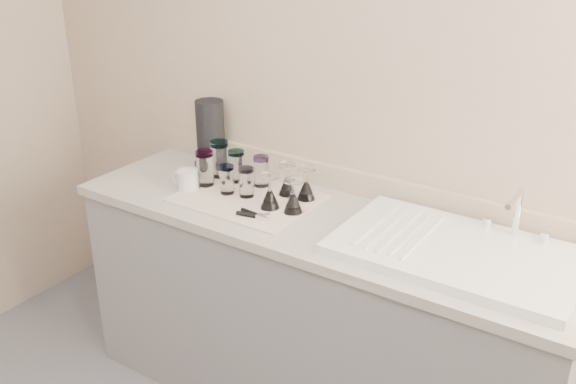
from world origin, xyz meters
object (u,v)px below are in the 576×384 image
Objects in this scene: tumbler_cyan at (237,166)px; can_opener at (254,215)px; goblet_front_right at (293,201)px; tumbler_lavender at (246,182)px; goblet_back_left at (287,184)px; white_mug at (187,180)px; sink_unit at (457,251)px; paper_towel_roll at (211,134)px; tumbler_purple at (261,171)px; goblet_back_right at (306,188)px; tumbler_teal at (220,159)px; tumbler_magenta at (205,168)px; tumbler_blue at (227,179)px; goblet_front_left at (270,197)px.

tumbler_cyan reaches higher than can_opener.
can_opener is (-0.10, -0.12, -0.04)m from goblet_front_right.
goblet_back_left is (0.13, 0.11, -0.02)m from tumbler_lavender.
sink_unit is at bearing 4.03° from white_mug.
paper_towel_roll reaches higher than tumbler_lavender.
tumbler_purple is at bearing 150.21° from goblet_front_right.
paper_towel_roll reaches higher than goblet_back_right.
tumbler_purple reaches higher than white_mug.
tumbler_cyan is 1.02× the size of goblet_front_right.
tumbler_teal is 1.15× the size of tumbler_cyan.
tumbler_lavender is at bearing -83.65° from tumbler_purple.
tumbler_teal is at bearing 176.26° from tumbler_cyan.
goblet_back_left is (0.35, 0.11, -0.03)m from tumbler_magenta.
white_mug is (-0.40, 0.07, 0.03)m from can_opener.
goblet_front_left reaches higher than tumbler_blue.
tumbler_teal is 0.19m from tumbler_blue.
tumbler_cyan is 1.01× the size of goblet_front_left.
tumbler_magenta is (-1.11, -0.01, 0.07)m from sink_unit.
white_mug is at bearing -158.48° from goblet_back_right.
tumbler_teal is at bearing -179.98° from goblet_back_right.
goblet_back_right is at bearing 171.07° from sink_unit.
tumbler_blue is at bearing -7.89° from tumbler_magenta.
tumbler_cyan is 1.12× the size of tumbler_lavender.
goblet_back_right is at bearing -2.90° from tumbler_purple.
tumbler_blue is 0.27m from can_opener.
paper_towel_roll reaches higher than tumbler_blue.
sink_unit reaches higher than tumbler_lavender.
goblet_front_left is at bearing -45.86° from tumbler_purple.
tumbler_blue is (-0.98, -0.02, 0.05)m from sink_unit.
paper_towel_roll is (-0.15, 0.22, 0.06)m from tumbler_magenta.
sink_unit reaches higher than goblet_back_right.
tumbler_teal reaches higher than goblet_front_right.
sink_unit is 1.13m from tumbler_teal.
paper_towel_roll reaches higher than goblet_front_left.
tumbler_purple is at bearing 8.81° from tumbler_cyan.
paper_towel_roll reaches higher than goblet_back_left.
tumbler_cyan is 0.38m from can_opener.
tumbler_magenta is at bearing -179.69° from sink_unit.
tumbler_magenta reaches higher than tumbler_cyan.
can_opener is (0.16, -0.27, -0.06)m from tumbler_purple.
goblet_front_right is at bearing -177.42° from sink_unit.
goblet_back_left is at bearing 172.41° from sink_unit.
tumbler_purple is at bearing 173.63° from goblet_back_left.
tumbler_blue is 0.23m from goblet_front_left.
tumbler_magenta is at bearing -148.98° from tumbler_purple.
sink_unit is 0.90m from tumbler_lavender.
white_mug is at bearing -161.46° from tumbler_blue.
tumbler_lavender is at bearing -152.83° from goblet_back_right.
tumbler_teal reaches higher than goblet_back_right.
white_mug is (-0.04, -0.07, -0.04)m from tumbler_magenta.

